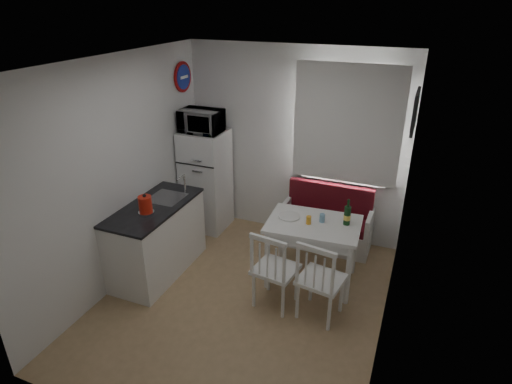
# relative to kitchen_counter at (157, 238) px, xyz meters

# --- Properties ---
(floor) EXTENTS (3.00, 3.50, 0.02)m
(floor) POSITION_rel_kitchen_counter_xyz_m (1.20, -0.16, -0.46)
(floor) COLOR #A08155
(floor) RESTS_ON ground
(ceiling) EXTENTS (3.00, 3.50, 0.02)m
(ceiling) POSITION_rel_kitchen_counter_xyz_m (1.20, -0.16, 2.14)
(ceiling) COLOR white
(ceiling) RESTS_ON wall_back
(wall_back) EXTENTS (3.00, 0.02, 2.60)m
(wall_back) POSITION_rel_kitchen_counter_xyz_m (1.20, 1.59, 0.84)
(wall_back) COLOR white
(wall_back) RESTS_ON floor
(wall_front) EXTENTS (3.00, 0.02, 2.60)m
(wall_front) POSITION_rel_kitchen_counter_xyz_m (1.20, -1.91, 0.84)
(wall_front) COLOR white
(wall_front) RESTS_ON floor
(wall_left) EXTENTS (0.02, 3.50, 2.60)m
(wall_left) POSITION_rel_kitchen_counter_xyz_m (-0.30, -0.16, 0.84)
(wall_left) COLOR white
(wall_left) RESTS_ON floor
(wall_right) EXTENTS (0.02, 3.50, 2.60)m
(wall_right) POSITION_rel_kitchen_counter_xyz_m (2.70, -0.16, 0.84)
(wall_right) COLOR white
(wall_right) RESTS_ON floor
(window) EXTENTS (1.22, 0.06, 1.47)m
(window) POSITION_rel_kitchen_counter_xyz_m (1.90, 1.56, 1.17)
(window) COLOR white
(window) RESTS_ON wall_back
(curtain) EXTENTS (1.35, 0.02, 1.50)m
(curtain) POSITION_rel_kitchen_counter_xyz_m (1.90, 1.49, 1.22)
(curtain) COLOR white
(curtain) RESTS_ON wall_back
(kitchen_counter) EXTENTS (0.62, 1.32, 1.16)m
(kitchen_counter) POSITION_rel_kitchen_counter_xyz_m (0.00, 0.00, 0.00)
(kitchen_counter) COLOR white
(kitchen_counter) RESTS_ON floor
(wall_sign) EXTENTS (0.03, 0.40, 0.40)m
(wall_sign) POSITION_rel_kitchen_counter_xyz_m (-0.27, 1.29, 1.69)
(wall_sign) COLOR #1A2EA0
(wall_sign) RESTS_ON wall_left
(picture_frame) EXTENTS (0.04, 0.52, 0.42)m
(picture_frame) POSITION_rel_kitchen_counter_xyz_m (2.67, 0.94, 1.59)
(picture_frame) COLOR black
(picture_frame) RESTS_ON wall_right
(bench) EXTENTS (1.19, 0.46, 0.85)m
(bench) POSITION_rel_kitchen_counter_xyz_m (1.77, 1.35, -0.17)
(bench) COLOR white
(bench) RESTS_ON floor
(dining_table) EXTENTS (1.09, 0.80, 0.78)m
(dining_table) POSITION_rel_kitchen_counter_xyz_m (1.80, 0.51, 0.24)
(dining_table) COLOR white
(dining_table) RESTS_ON floor
(chair_left) EXTENTS (0.49, 0.48, 0.50)m
(chair_left) POSITION_rel_kitchen_counter_xyz_m (1.55, -0.15, 0.12)
(chair_left) COLOR white
(chair_left) RESTS_ON floor
(chair_right) EXTENTS (0.50, 0.49, 0.51)m
(chair_right) POSITION_rel_kitchen_counter_xyz_m (2.05, -0.15, 0.13)
(chair_right) COLOR white
(chair_right) RESTS_ON floor
(fridge) EXTENTS (0.58, 0.58, 1.46)m
(fridge) POSITION_rel_kitchen_counter_xyz_m (0.02, 1.24, 0.27)
(fridge) COLOR white
(fridge) RESTS_ON floor
(microwave) EXTENTS (0.55, 0.37, 0.31)m
(microwave) POSITION_rel_kitchen_counter_xyz_m (0.02, 1.19, 1.15)
(microwave) COLOR white
(microwave) RESTS_ON fridge
(kettle) EXTENTS (0.18, 0.18, 0.24)m
(kettle) POSITION_rel_kitchen_counter_xyz_m (0.05, -0.21, 0.56)
(kettle) COLOR red
(kettle) RESTS_ON kitchen_counter
(wine_bottle) EXTENTS (0.08, 0.08, 0.31)m
(wine_bottle) POSITION_rel_kitchen_counter_xyz_m (2.15, 0.61, 0.48)
(wine_bottle) COLOR #123815
(wine_bottle) RESTS_ON dining_table
(drinking_glass_orange) EXTENTS (0.06, 0.06, 0.10)m
(drinking_glass_orange) POSITION_rel_kitchen_counter_xyz_m (1.75, 0.46, 0.38)
(drinking_glass_orange) COLOR gold
(drinking_glass_orange) RESTS_ON dining_table
(drinking_glass_blue) EXTENTS (0.06, 0.06, 0.10)m
(drinking_glass_blue) POSITION_rel_kitchen_counter_xyz_m (1.88, 0.56, 0.38)
(drinking_glass_blue) COLOR #76A9CA
(drinking_glass_blue) RESTS_ON dining_table
(plate) EXTENTS (0.25, 0.25, 0.02)m
(plate) POSITION_rel_kitchen_counter_xyz_m (1.50, 0.53, 0.34)
(plate) COLOR white
(plate) RESTS_ON dining_table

